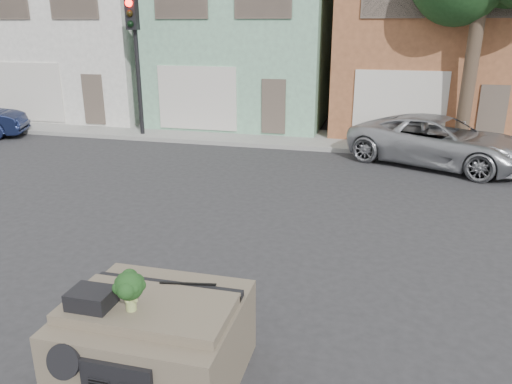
% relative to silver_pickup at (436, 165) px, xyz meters
% --- Properties ---
extents(ground_plane, '(120.00, 120.00, 0.00)m').
position_rel_silver_pickup_xyz_m(ground_plane, '(-4.15, -8.21, 0.00)').
color(ground_plane, '#303033').
rests_on(ground_plane, ground).
extents(sidewalk, '(40.00, 3.00, 0.15)m').
position_rel_silver_pickup_xyz_m(sidewalk, '(-4.15, 2.29, 0.07)').
color(sidewalk, gray).
rests_on(sidewalk, ground).
extents(townhouse_white, '(7.20, 8.20, 7.55)m').
position_rel_silver_pickup_xyz_m(townhouse_white, '(-15.15, 6.29, 3.77)').
color(townhouse_white, silver).
rests_on(townhouse_white, ground).
extents(townhouse_mint, '(7.20, 8.20, 7.55)m').
position_rel_silver_pickup_xyz_m(townhouse_mint, '(-7.65, 6.29, 3.77)').
color(townhouse_mint, '#83BA98').
rests_on(townhouse_mint, ground).
extents(townhouse_tan, '(7.20, 8.20, 7.55)m').
position_rel_silver_pickup_xyz_m(townhouse_tan, '(-0.15, 6.29, 3.77)').
color(townhouse_tan, '#975A38').
rests_on(townhouse_tan, ground).
extents(silver_pickup, '(5.92, 4.42, 1.49)m').
position_rel_silver_pickup_xyz_m(silver_pickup, '(0.00, 0.00, 0.00)').
color(silver_pickup, '#A7A9AF').
rests_on(silver_pickup, ground).
extents(traffic_signal, '(0.40, 0.40, 5.10)m').
position_rel_silver_pickup_xyz_m(traffic_signal, '(-10.65, 1.29, 2.55)').
color(traffic_signal, black).
rests_on(traffic_signal, ground).
extents(tree_near, '(4.40, 4.00, 8.50)m').
position_rel_silver_pickup_xyz_m(tree_near, '(0.85, 1.59, 4.25)').
color(tree_near, '#193B19').
rests_on(tree_near, ground).
extents(car_dashboard, '(2.00, 1.80, 1.12)m').
position_rel_silver_pickup_xyz_m(car_dashboard, '(-4.15, -11.21, 0.56)').
color(car_dashboard, '#675C4B').
rests_on(car_dashboard, ground).
extents(instrument_hump, '(0.48, 0.38, 0.20)m').
position_rel_silver_pickup_xyz_m(instrument_hump, '(-4.73, -11.56, 1.22)').
color(instrument_hump, black).
rests_on(instrument_hump, car_dashboard).
extents(wiper_arm, '(0.69, 0.15, 0.02)m').
position_rel_silver_pickup_xyz_m(wiper_arm, '(-3.87, -10.83, 1.13)').
color(wiper_arm, black).
rests_on(wiper_arm, car_dashboard).
extents(broccoli, '(0.54, 0.54, 0.47)m').
position_rel_silver_pickup_xyz_m(broccoli, '(-4.26, -11.52, 1.35)').
color(broccoli, '#173714').
rests_on(broccoli, car_dashboard).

